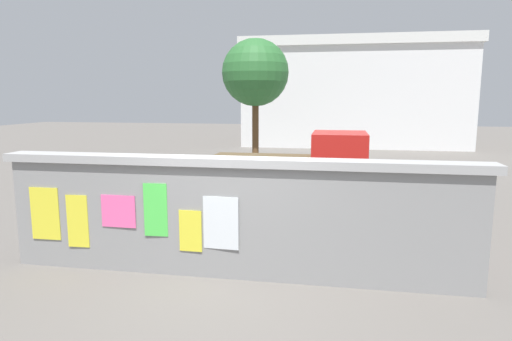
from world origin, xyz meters
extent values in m
plane|color=#605B56|center=(0.00, 8.00, 0.00)|extent=(60.00, 60.00, 0.00)
cube|color=gray|center=(0.00, 0.00, 0.83)|extent=(6.93, 0.30, 1.66)
cube|color=#9E9E9E|center=(0.00, 0.00, 1.72)|extent=(7.13, 0.42, 0.12)
cube|color=yellow|center=(-2.95, -0.16, 0.85)|extent=(0.48, 0.02, 0.82)
cube|color=yellow|center=(-2.41, -0.16, 0.76)|extent=(0.35, 0.02, 0.82)
cube|color=#F9599E|center=(-1.73, -0.16, 0.95)|extent=(0.55, 0.02, 0.49)
cube|color=#4CD84C|center=(-1.14, -0.16, 0.99)|extent=(0.36, 0.03, 0.79)
cube|color=yellow|center=(-0.61, -0.16, 0.70)|extent=(0.34, 0.02, 0.62)
cube|color=silver|center=(-0.15, -0.16, 0.85)|extent=(0.53, 0.03, 0.77)
cylinder|color=black|center=(1.62, 4.71, 0.35)|extent=(0.70, 0.20, 0.70)
cylinder|color=black|center=(1.62, 3.41, 0.35)|extent=(0.70, 0.20, 0.70)
cylinder|color=black|center=(-0.88, 4.71, 0.35)|extent=(0.70, 0.20, 0.70)
cylinder|color=black|center=(-0.88, 3.41, 0.35)|extent=(0.70, 0.20, 0.70)
cube|color=red|center=(1.52, 4.06, 1.10)|extent=(1.20, 1.50, 1.50)
cube|color=brown|center=(-0.28, 4.06, 0.80)|extent=(2.40, 1.50, 0.90)
cylinder|color=black|center=(-2.16, 1.80, 0.30)|extent=(0.61, 0.18, 0.60)
cylinder|color=black|center=(-3.45, 1.97, 0.30)|extent=(0.61, 0.20, 0.60)
cube|color=silver|center=(-2.80, 1.89, 0.58)|extent=(1.02, 0.37, 0.32)
cube|color=black|center=(-3.00, 1.92, 0.76)|extent=(0.58, 0.29, 0.10)
cube|color=#262626|center=(-2.26, 1.82, 0.85)|extent=(0.11, 0.56, 0.03)
cylinder|color=black|center=(-2.36, 4.49, 0.33)|extent=(0.66, 0.08, 0.66)
cylinder|color=black|center=(-3.41, 4.43, 0.33)|extent=(0.66, 0.08, 0.66)
cube|color=#197233|center=(-2.89, 4.46, 0.51)|extent=(0.95, 0.09, 0.06)
cylinder|color=#197233|center=(-3.04, 4.45, 0.73)|extent=(0.03, 0.03, 0.40)
cube|color=black|center=(-3.04, 4.45, 0.93)|extent=(0.20, 0.09, 0.05)
cube|color=black|center=(-2.41, 4.49, 0.88)|extent=(0.07, 0.44, 0.03)
cylinder|color=yellow|center=(-0.86, 0.76, 0.40)|extent=(0.12, 0.12, 0.80)
cylinder|color=yellow|center=(-0.83, 0.94, 0.40)|extent=(0.12, 0.12, 0.80)
cylinder|color=#D83F72|center=(-0.84, 0.85, 1.10)|extent=(0.39, 0.39, 0.60)
sphere|color=#8C664C|center=(-0.84, 0.85, 1.51)|extent=(0.22, 0.22, 0.22)
cylinder|color=brown|center=(-1.82, 11.74, 1.34)|extent=(0.26, 0.26, 2.68)
sphere|color=#2B6730|center=(-1.82, 11.74, 3.61)|extent=(2.67, 2.67, 2.67)
cube|color=white|center=(2.27, 19.66, 2.62)|extent=(11.75, 4.99, 5.24)
cube|color=silver|center=(2.27, 19.66, 5.49)|extent=(12.05, 5.29, 0.50)
camera|label=1|loc=(1.46, -6.18, 2.63)|focal=31.41mm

